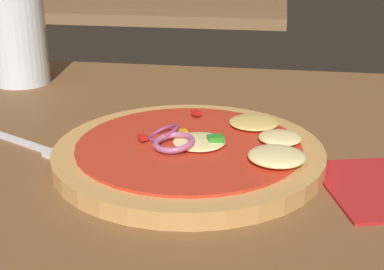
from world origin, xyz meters
name	(u,v)px	position (x,y,z in m)	size (l,w,h in m)	color
dining_table	(126,188)	(0.00, 0.00, 0.01)	(1.47, 0.83, 0.03)	brown
pizza	(192,152)	(0.06, 0.04, 0.04)	(0.26, 0.26, 0.03)	tan
fork	(28,144)	(-0.12, 0.05, 0.03)	(0.17, 0.09, 0.01)	silver
beer_glass	(19,43)	(-0.23, 0.28, 0.09)	(0.08, 0.08, 0.13)	silver
background_table	(163,5)	(-0.23, 1.24, 0.01)	(0.76, 0.63, 0.03)	brown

